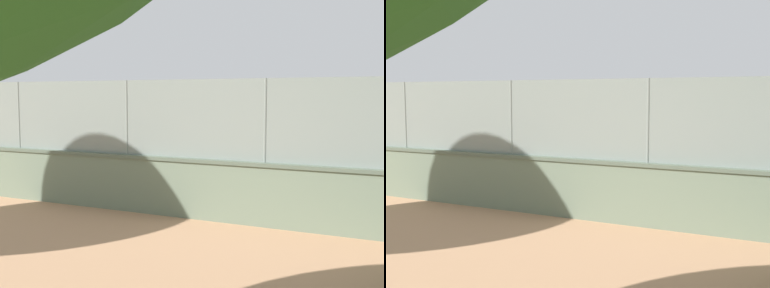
% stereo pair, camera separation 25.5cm
% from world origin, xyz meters
% --- Properties ---
extents(ground_plane, '(260.00, 260.00, 0.00)m').
position_xyz_m(ground_plane, '(0.00, 0.00, 0.00)').
color(ground_plane, tan).
extents(perimeter_wall, '(24.36, 0.79, 1.35)m').
position_xyz_m(perimeter_wall, '(2.79, 9.75, 0.68)').
color(perimeter_wall, slate).
rests_on(perimeter_wall, ground_plane).
extents(fence_panel_on_wall, '(23.93, 0.42, 1.76)m').
position_xyz_m(fence_panel_on_wall, '(2.79, 9.75, 2.23)').
color(fence_panel_on_wall, gray).
rests_on(fence_panel_on_wall, perimeter_wall).
extents(player_near_wall_returning, '(0.78, 1.22, 1.72)m').
position_xyz_m(player_near_wall_returning, '(0.88, 7.28, 1.03)').
color(player_near_wall_returning, '#B2B2B2').
rests_on(player_near_wall_returning, ground_plane).
extents(player_baseline_waiting, '(0.72, 0.84, 1.62)m').
position_xyz_m(player_baseline_waiting, '(-1.40, 4.25, 0.95)').
color(player_baseline_waiting, black).
rests_on(player_baseline_waiting, ground_plane).
extents(sports_ball, '(0.19, 0.19, 0.19)m').
position_xyz_m(sports_ball, '(1.75, 8.00, 0.10)').
color(sports_ball, orange).
rests_on(sports_ball, ground_plane).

